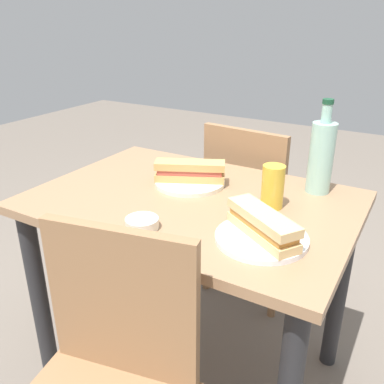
{
  "coord_description": "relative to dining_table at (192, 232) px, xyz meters",
  "views": [
    {
      "loc": [
        0.62,
        -1.06,
        1.27
      ],
      "look_at": [
        0.0,
        0.0,
        0.74
      ],
      "focal_mm": 38.89,
      "sensor_mm": 36.0,
      "label": 1
    }
  ],
  "objects": [
    {
      "name": "ground_plane",
      "position": [
        0.0,
        0.0,
        -0.6
      ],
      "size": [
        8.0,
        8.0,
        0.0
      ],
      "primitive_type": "plane",
      "color": "#6B6056"
    },
    {
      "name": "dining_table",
      "position": [
        0.0,
        0.0,
        0.0
      ],
      "size": [
        1.02,
        0.72,
        0.72
      ],
      "color": "#997251",
      "rests_on": "ground"
    },
    {
      "name": "chair_far",
      "position": [
        -0.01,
        0.55,
        -0.11
      ],
      "size": [
        0.44,
        0.44,
        0.84
      ],
      "color": "#936B47",
      "rests_on": "ground"
    },
    {
      "name": "plate_near",
      "position": [
        -0.07,
        0.1,
        0.14
      ],
      "size": [
        0.24,
        0.24,
        0.01
      ],
      "primitive_type": "cylinder",
      "color": "silver",
      "rests_on": "dining_table"
    },
    {
      "name": "baguette_sandwich_near",
      "position": [
        -0.07,
        0.1,
        0.18
      ],
      "size": [
        0.25,
        0.17,
        0.07
      ],
      "color": "tan",
      "rests_on": "plate_near"
    },
    {
      "name": "knife_near",
      "position": [
        -0.1,
        0.14,
        0.15
      ],
      "size": [
        0.17,
        0.07,
        0.01
      ],
      "color": "silver",
      "rests_on": "plate_near"
    },
    {
      "name": "plate_far",
      "position": [
        0.3,
        -0.15,
        0.14
      ],
      "size": [
        0.24,
        0.24,
        0.01
      ],
      "primitive_type": "cylinder",
      "color": "white",
      "rests_on": "dining_table"
    },
    {
      "name": "baguette_sandwich_far",
      "position": [
        0.3,
        -0.15,
        0.18
      ],
      "size": [
        0.24,
        0.19,
        0.07
      ],
      "color": "#DBB77A",
      "rests_on": "plate_far"
    },
    {
      "name": "knife_far",
      "position": [
        0.32,
        -0.1,
        0.15
      ],
      "size": [
        0.17,
        0.07,
        0.01
      ],
      "color": "silver",
      "rests_on": "plate_far"
    },
    {
      "name": "water_bottle",
      "position": [
        0.33,
        0.26,
        0.25
      ],
      "size": [
        0.08,
        0.08,
        0.31
      ],
      "color": "#99C6B7",
      "rests_on": "dining_table"
    },
    {
      "name": "beer_glass",
      "position": [
        0.25,
        0.06,
        0.2
      ],
      "size": [
        0.07,
        0.07,
        0.13
      ],
      "primitive_type": "cylinder",
      "color": "gold",
      "rests_on": "dining_table"
    },
    {
      "name": "olive_bowl",
      "position": [
        -0.01,
        -0.25,
        0.14
      ],
      "size": [
        0.09,
        0.09,
        0.03
      ],
      "primitive_type": "cylinder",
      "color": "silver",
      "rests_on": "dining_table"
    }
  ]
}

